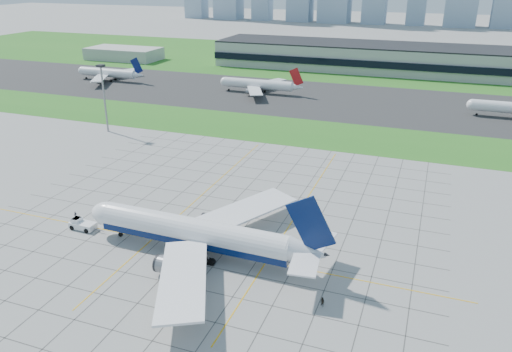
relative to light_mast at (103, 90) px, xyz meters
The scene contains 14 objects.
ground 96.89m from the light_mast, 42.88° to the right, with size 1400.00×1400.00×0.00m, color #9E9D98.
grass_median 76.07m from the light_mast, 19.65° to the left, with size 700.00×35.00×0.04m, color #296D1F.
asphalt_taxiway 107.52m from the light_mast, 48.81° to the left, with size 700.00×75.00×0.04m, color #383838.
grass_far 203.13m from the light_mast, 69.78° to the left, with size 700.00×145.00×0.04m, color #296D1F.
apron_markings 90.15m from the light_mast, 37.43° to the right, with size 120.00×130.00×0.03m.
terminal 198.37m from the light_mast, 56.29° to the left, with size 260.00×43.00×15.80m.
service_block 171.09m from the light_mast, 121.83° to the left, with size 50.00×25.00×8.00m, color #B7B7B2.
light_mast is the anchor object (origin of this frame).
airliner 100.50m from the light_mast, 43.57° to the right, with size 57.86×58.62×18.21m.
pushback_tug 81.30m from the light_mast, 58.84° to the right, with size 9.36×3.41×2.60m.
crew_near 75.85m from the light_mast, 60.51° to the right, with size 0.71×0.46×1.94m, color black.
crew_far 129.83m from the light_mast, 37.17° to the right, with size 0.94×0.73×1.94m, color black.
distant_jet_0 99.00m from the light_mast, 125.06° to the left, with size 40.08×42.66×14.08m.
distant_jet_1 88.17m from the light_mast, 67.99° to the left, with size 41.69×42.66×14.08m.
Camera 1 is at (47.54, -88.78, 57.90)m, focal length 35.00 mm.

